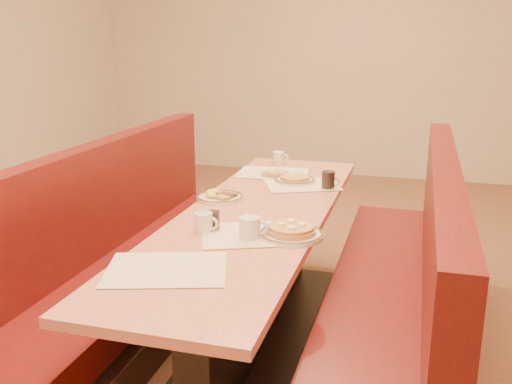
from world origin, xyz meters
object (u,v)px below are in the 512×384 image
(eggs_plate, at_px, (219,196))
(soda_tumbler_near, at_px, (213,221))
(coffee_mug_b, at_px, (204,222))
(soda_tumbler_mid, at_px, (328,180))
(coffee_mug_d, at_px, (279,158))
(coffee_mug_c, at_px, (329,181))
(pancake_plate, at_px, (291,232))
(booth_left, at_px, (129,268))
(coffee_mug_a, at_px, (251,228))
(booth_right, at_px, (400,301))
(diner_table, at_px, (255,281))

(eggs_plate, xyz_separation_m, soda_tumbler_near, (0.14, -0.48, 0.03))
(coffee_mug_b, xyz_separation_m, soda_tumbler_mid, (0.42, 0.89, 0.01))
(coffee_mug_d, height_order, soda_tumbler_mid, soda_tumbler_mid)
(coffee_mug_c, height_order, soda_tumbler_mid, soda_tumbler_mid)
(soda_tumbler_near, bearing_deg, pancake_plate, 0.33)
(booth_left, bearing_deg, coffee_mug_d, 62.13)
(booth_left, bearing_deg, eggs_plate, 19.02)
(booth_left, relative_size, soda_tumbler_near, 28.79)
(coffee_mug_b, relative_size, soda_tumbler_near, 1.35)
(coffee_mug_a, xyz_separation_m, soda_tumbler_near, (-0.20, 0.07, -0.01))
(booth_right, bearing_deg, coffee_mug_a, -149.35)
(diner_table, height_order, coffee_mug_b, coffee_mug_b)
(booth_left, xyz_separation_m, coffee_mug_c, (1.01, 0.55, 0.43))
(coffee_mug_d, bearing_deg, pancake_plate, -77.11)
(booth_right, relative_size, pancake_plate, 8.76)
(coffee_mug_b, xyz_separation_m, soda_tumbler_near, (0.03, 0.04, -0.00))
(diner_table, relative_size, coffee_mug_a, 19.19)
(booth_left, xyz_separation_m, soda_tumbler_mid, (1.01, 0.54, 0.44))
(coffee_mug_c, bearing_deg, booth_right, -60.54)
(booth_right, bearing_deg, soda_tumbler_near, -159.88)
(soda_tumbler_near, bearing_deg, coffee_mug_a, -19.46)
(pancake_plate, xyz_separation_m, coffee_mug_b, (-0.39, -0.04, 0.02))
(coffee_mug_d, xyz_separation_m, soda_tumbler_mid, (0.43, -0.56, 0.01))
(booth_right, xyz_separation_m, coffee_mug_a, (-0.64, -0.38, 0.44))
(soda_tumbler_near, relative_size, soda_tumbler_mid, 0.83)
(pancake_plate, distance_m, coffee_mug_b, 0.40)
(coffee_mug_b, bearing_deg, diner_table, 77.20)
(booth_left, distance_m, coffee_mug_c, 1.23)
(soda_tumbler_mid, bearing_deg, booth_right, -50.17)
(booth_left, xyz_separation_m, pancake_plate, (0.99, -0.31, 0.41))
(pancake_plate, relative_size, coffee_mug_d, 2.58)
(pancake_plate, height_order, coffee_mug_d, coffee_mug_d)
(booth_right, distance_m, soda_tumbler_near, 1.00)
(booth_left, height_order, pancake_plate, booth_left)
(pancake_plate, relative_size, coffee_mug_b, 2.44)
(soda_tumbler_near, bearing_deg, booth_right, 20.12)
(booth_right, xyz_separation_m, coffee_mug_d, (-0.88, 1.10, 0.43))
(coffee_mug_a, relative_size, coffee_mug_b, 1.11)
(eggs_plate, relative_size, coffee_mug_a, 1.96)
(coffee_mug_a, height_order, coffee_mug_c, coffee_mug_a)
(booth_right, distance_m, eggs_plate, 1.08)
(booth_right, relative_size, coffee_mug_d, 22.64)
(coffee_mug_d, bearing_deg, diner_table, -85.38)
(diner_table, bearing_deg, pancake_plate, -50.35)
(booth_right, bearing_deg, booth_left, 180.00)
(coffee_mug_c, bearing_deg, coffee_mug_a, -111.37)
(booth_right, height_order, soda_tumbler_near, booth_right)
(diner_table, xyz_separation_m, pancake_plate, (0.25, -0.31, 0.40))
(pancake_plate, xyz_separation_m, soda_tumbler_near, (-0.37, -0.00, 0.02))
(coffee_mug_a, xyz_separation_m, coffee_mug_c, (0.19, 0.93, -0.01))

